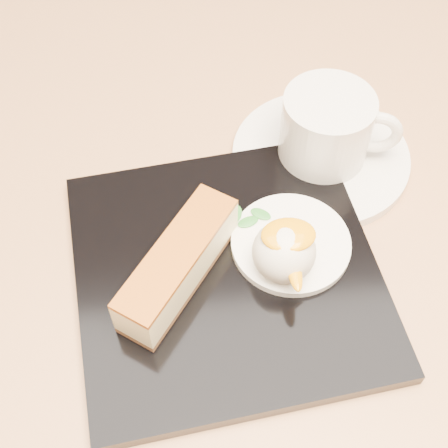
{
  "coord_description": "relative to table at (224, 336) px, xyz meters",
  "views": [
    {
      "loc": [
        -0.03,
        -0.26,
        1.13
      ],
      "look_at": [
        -0.0,
        -0.0,
        0.76
      ],
      "focal_mm": 50.0,
      "sensor_mm": 36.0,
      "label": 1
    }
  ],
  "objects": [
    {
      "name": "table",
      "position": [
        0.0,
        0.0,
        0.0
      ],
      "size": [
        0.8,
        0.8,
        0.72
      ],
      "color": "black",
      "rests_on": "ground"
    },
    {
      "name": "dessert_plate",
      "position": [
        -0.0,
        -0.02,
        0.16
      ],
      "size": [
        0.24,
        0.24,
        0.01
      ],
      "primitive_type": "cube",
      "rotation": [
        0.0,
        0.0,
        0.11
      ],
      "color": "black",
      "rests_on": "table"
    },
    {
      "name": "cheesecake",
      "position": [
        -0.04,
        -0.03,
        0.19
      ],
      "size": [
        0.09,
        0.11,
        0.04
      ],
      "rotation": [
        0.0,
        0.0,
        0.95
      ],
      "color": "brown",
      "rests_on": "dessert_plate"
    },
    {
      "name": "cream_smear",
      "position": [
        0.05,
        -0.01,
        0.17
      ],
      "size": [
        0.09,
        0.09,
        0.01
      ],
      "primitive_type": "cylinder",
      "color": "white",
      "rests_on": "dessert_plate"
    },
    {
      "name": "ice_cream_scoop",
      "position": [
        0.04,
        -0.03,
        0.19
      ],
      "size": [
        0.05,
        0.05,
        0.05
      ],
      "primitive_type": "sphere",
      "color": "white",
      "rests_on": "cream_smear"
    },
    {
      "name": "mango_sauce",
      "position": [
        0.04,
        -0.03,
        0.21
      ],
      "size": [
        0.04,
        0.03,
        0.01
      ],
      "primitive_type": "ellipsoid",
      "color": "#F59E07",
      "rests_on": "ice_cream_scoop"
    },
    {
      "name": "mint_sprig",
      "position": [
        0.02,
        0.02,
        0.17
      ],
      "size": [
        0.04,
        0.03,
        0.0
      ],
      "color": "#2F842B",
      "rests_on": "cream_smear"
    },
    {
      "name": "saucer",
      "position": [
        0.09,
        0.08,
        0.16
      ],
      "size": [
        0.15,
        0.15,
        0.01
      ],
      "primitive_type": "cylinder",
      "color": "white",
      "rests_on": "table"
    },
    {
      "name": "coffee_cup",
      "position": [
        0.09,
        0.08,
        0.2
      ],
      "size": [
        0.1,
        0.07,
        0.06
      ],
      "rotation": [
        0.0,
        0.0,
        -0.24
      ],
      "color": "white",
      "rests_on": "saucer"
    }
  ]
}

